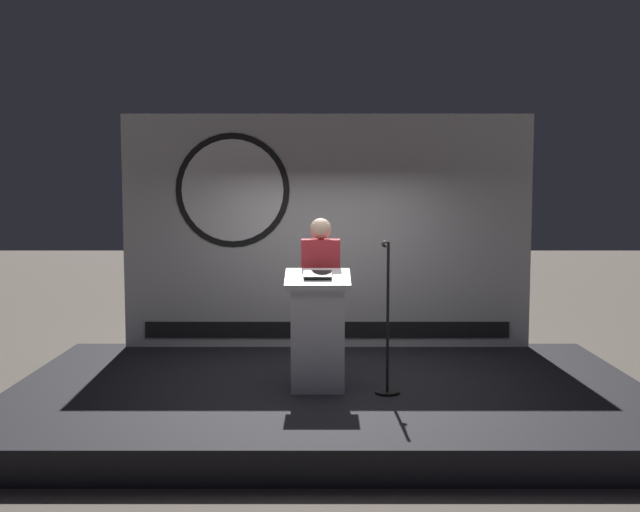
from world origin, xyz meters
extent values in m
plane|color=#6B6056|center=(0.00, 0.00, 0.00)|extent=(40.00, 40.00, 0.00)
cube|color=black|center=(0.00, 0.00, 0.15)|extent=(6.40, 4.00, 0.30)
cube|color=silver|center=(0.00, 1.85, 1.75)|extent=(5.06, 0.10, 2.89)
cylinder|color=black|center=(-1.17, 1.80, 2.26)|extent=(1.41, 0.02, 1.41)
cylinder|color=white|center=(-1.17, 1.79, 2.26)|extent=(1.26, 0.02, 1.26)
cube|color=black|center=(0.00, 1.79, 0.52)|extent=(4.55, 0.02, 0.20)
cube|color=silver|center=(-0.11, -0.23, 0.84)|extent=(0.52, 0.40, 1.07)
cube|color=silver|center=(-0.11, -0.23, 1.40)|extent=(0.64, 0.50, 0.16)
cube|color=black|center=(-0.11, -0.25, 1.45)|extent=(0.28, 0.20, 0.07)
cylinder|color=black|center=(-0.08, 0.25, 0.71)|extent=(0.26, 0.26, 0.83)
cube|color=red|center=(-0.08, 0.25, 1.44)|extent=(0.40, 0.24, 0.63)
sphere|color=beige|center=(-0.08, 0.25, 1.87)|extent=(0.22, 0.22, 0.22)
cylinder|color=black|center=(0.56, -0.38, 0.31)|extent=(0.24, 0.24, 0.02)
cylinder|color=black|center=(0.56, -0.38, 1.04)|extent=(0.03, 0.03, 1.48)
cylinder|color=black|center=(0.56, -0.18, 1.73)|extent=(0.02, 0.39, 0.02)
sphere|color=#262626|center=(0.56, 0.01, 1.73)|extent=(0.07, 0.07, 0.07)
camera|label=1|loc=(-0.09, -7.68, 2.30)|focal=43.11mm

